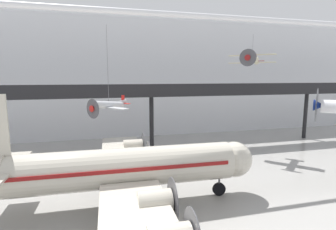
# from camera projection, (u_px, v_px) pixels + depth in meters

# --- Properties ---
(hangar_back_wall) EXTENTS (140.00, 3.00, 23.07)m
(hangar_back_wall) POSITION_uv_depth(u_px,v_px,m) (141.00, 78.00, 52.30)
(hangar_back_wall) COLOR silver
(hangar_back_wall) RESTS_ON ground
(mezzanine_walkway) EXTENTS (110.00, 3.20, 10.78)m
(mezzanine_walkway) POSITION_uv_depth(u_px,v_px,m) (152.00, 94.00, 41.45)
(mezzanine_walkway) COLOR black
(mezzanine_walkway) RESTS_ON ground
(ceiling_truss_beam) EXTENTS (120.00, 0.60, 0.60)m
(ceiling_truss_beam) POSITION_uv_depth(u_px,v_px,m) (176.00, 15.00, 27.55)
(ceiling_truss_beam) COLOR silver
(airliner_silver_main) EXTENTS (27.08, 30.73, 10.54)m
(airliner_silver_main) POSITION_uv_depth(u_px,v_px,m) (118.00, 169.00, 23.75)
(airliner_silver_main) COLOR beige
(airliner_silver_main) RESTS_ON ground
(suspended_plane_cream_biplane) EXTENTS (5.76, 5.79, 4.72)m
(suspended_plane_cream_biplane) POSITION_uv_depth(u_px,v_px,m) (252.00, 60.00, 39.13)
(suspended_plane_cream_biplane) COLOR beige
(suspended_plane_silver_racer) EXTENTS (5.29, 5.64, 10.75)m
(suspended_plane_silver_racer) POSITION_uv_depth(u_px,v_px,m) (109.00, 105.00, 31.66)
(suspended_plane_silver_racer) COLOR silver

